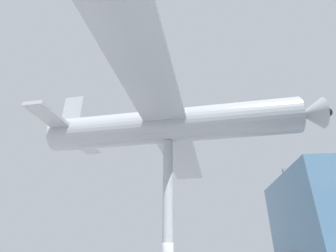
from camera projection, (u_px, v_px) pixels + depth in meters
support_pylon_central at (168, 217)px, 11.20m from camera, size 0.47×0.47×7.02m
suspended_airplane at (171, 126)px, 13.15m from camera, size 19.44×13.83×3.19m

